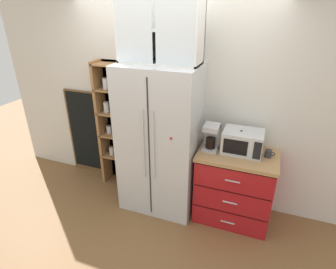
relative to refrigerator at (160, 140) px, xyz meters
The scene contains 11 objects.
ground_plane 0.93m from the refrigerator, 90.00° to the right, with size 10.77×10.77×0.00m, color brown.
wall_back_cream 0.51m from the refrigerator, 90.00° to the left, with size 5.07×0.10×2.55m, color silver.
refrigerator is the anchor object (origin of this frame).
pantry_shelf_column 0.80m from the refrigerator, 160.18° to the left, with size 0.53×0.27×1.79m.
counter_cabinet 1.05m from the refrigerator, ahead, with size 0.90×0.61×0.91m.
microwave 0.98m from the refrigerator, ahead, with size 0.44×0.33×0.26m.
coffee_maker 0.63m from the refrigerator, ahead, with size 0.17×0.20×0.31m.
mug_charcoal 1.26m from the refrigerator, ahead, with size 0.11×0.08×0.08m.
bottle_amber 0.95m from the refrigerator, ahead, with size 0.07×0.07×0.27m.
upper_cabinet 1.27m from the refrigerator, 90.00° to the left, with size 0.89×0.32×0.67m.
chalkboard_menu 1.39m from the refrigerator, 167.00° to the left, with size 0.60×0.04×1.33m.
Camera 1 is at (1.15, -2.77, 2.45)m, focal length 29.42 mm.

